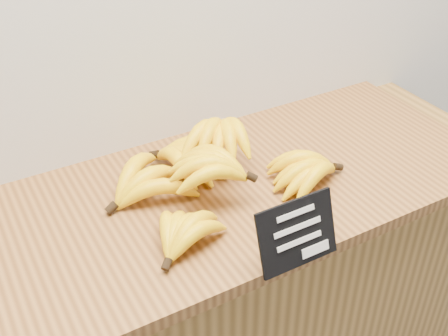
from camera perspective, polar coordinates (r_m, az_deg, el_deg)
counter at (r=1.57m, az=-0.94°, el=-16.39°), size 1.53×0.50×0.90m
counter_top at (r=1.24m, az=-1.14°, el=-2.83°), size 1.32×0.54×0.03m
chalkboard_sign at (r=1.04m, az=7.47°, el=-6.61°), size 0.16×0.05×0.12m
banana_pile at (r=1.21m, az=-1.80°, el=-0.29°), size 0.52×0.38×0.12m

